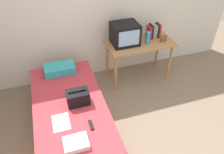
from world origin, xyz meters
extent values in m
plane|color=#84705B|center=(0.00, 0.00, 0.00)|extent=(8.00, 8.00, 0.00)
cube|color=silver|center=(0.00, 2.00, 1.30)|extent=(5.20, 0.10, 2.60)
cube|color=#B27F4C|center=(-0.82, 0.73, 0.14)|extent=(1.00, 2.00, 0.28)
cube|color=#C63842|center=(-0.82, 0.73, 0.37)|extent=(0.97, 1.94, 0.19)
cube|color=#B27F4C|center=(0.58, 1.56, 0.73)|extent=(1.16, 0.60, 0.04)
cylinder|color=#B27F4C|center=(0.06, 1.32, 0.36)|extent=(0.05, 0.05, 0.71)
cylinder|color=#B27F4C|center=(1.10, 1.32, 0.36)|extent=(0.05, 0.05, 0.71)
cylinder|color=#B27F4C|center=(0.06, 1.80, 0.36)|extent=(0.05, 0.05, 0.71)
cylinder|color=#B27F4C|center=(1.10, 1.80, 0.36)|extent=(0.05, 0.05, 0.71)
cube|color=black|center=(0.31, 1.60, 0.93)|extent=(0.44, 0.38, 0.36)
cube|color=#8CB2E0|center=(0.31, 1.40, 0.94)|extent=(0.35, 0.01, 0.26)
cylinder|color=#3399DB|center=(0.67, 1.46, 0.86)|extent=(0.07, 0.07, 0.22)
cube|color=#B72D33|center=(0.78, 1.65, 0.87)|extent=(0.03, 0.17, 0.22)
cube|color=black|center=(0.82, 1.65, 0.88)|extent=(0.04, 0.15, 0.24)
cube|color=gray|center=(0.86, 1.65, 0.87)|extent=(0.04, 0.15, 0.23)
cube|color=gray|center=(0.90, 1.65, 0.87)|extent=(0.04, 0.14, 0.23)
cube|color=black|center=(0.94, 1.65, 0.88)|extent=(0.03, 0.13, 0.25)
cube|color=#B72D33|center=(0.97, 1.65, 0.88)|extent=(0.02, 0.15, 0.25)
cube|color=brown|center=(0.96, 1.43, 0.82)|extent=(0.11, 0.02, 0.12)
cube|color=#33A8B7|center=(-0.84, 1.50, 0.53)|extent=(0.48, 0.28, 0.13)
cube|color=black|center=(-0.70, 0.70, 0.57)|extent=(0.30, 0.20, 0.20)
cylinder|color=black|center=(-0.70, 0.70, 0.69)|extent=(0.24, 0.02, 0.02)
cube|color=white|center=(-0.97, 0.42, 0.47)|extent=(0.21, 0.29, 0.01)
cube|color=black|center=(-0.63, 0.26, 0.48)|extent=(0.04, 0.16, 0.02)
cube|color=white|center=(-0.86, 0.04, 0.51)|extent=(0.28, 0.22, 0.07)
camera|label=1|loc=(-0.94, -1.51, 2.60)|focal=35.21mm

